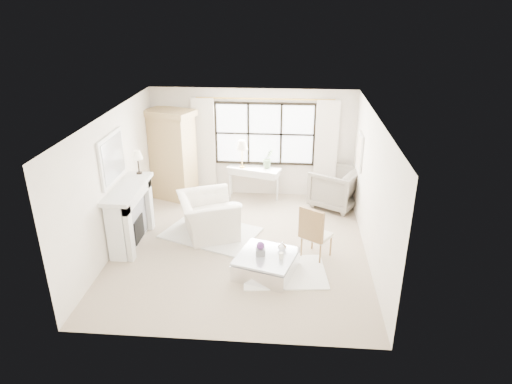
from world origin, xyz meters
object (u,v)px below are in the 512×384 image
console_table (254,183)px  club_armchair (208,216)px  coffee_table (266,264)px  armoire (173,155)px

console_table → club_armchair: 2.14m
coffee_table → armoire: bearing=144.2°
console_table → armoire: bearing=-158.8°
club_armchair → coffee_table: bearing=-158.4°
armoire → coffee_table: bearing=-31.2°
armoire → club_armchair: (1.16, -1.82, -0.72)m
club_armchair → coffee_table: 1.96m
armoire → club_armchair: size_ratio=1.72×
club_armchair → console_table: bearing=-43.8°
coffee_table → console_table: bearing=115.3°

